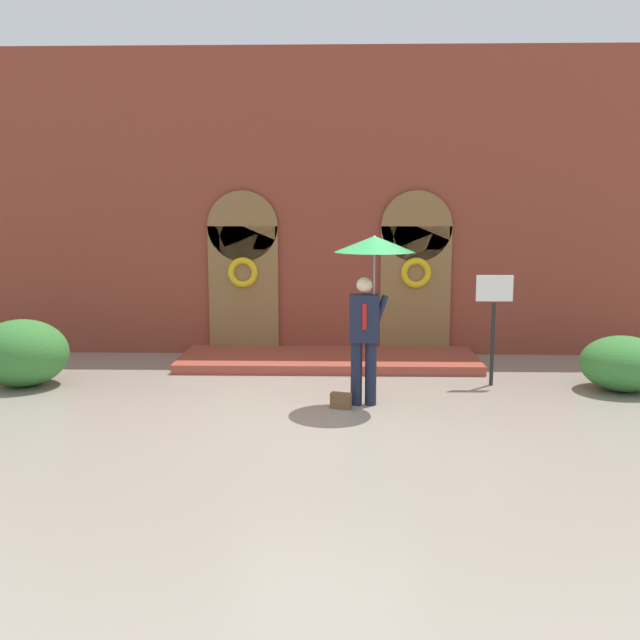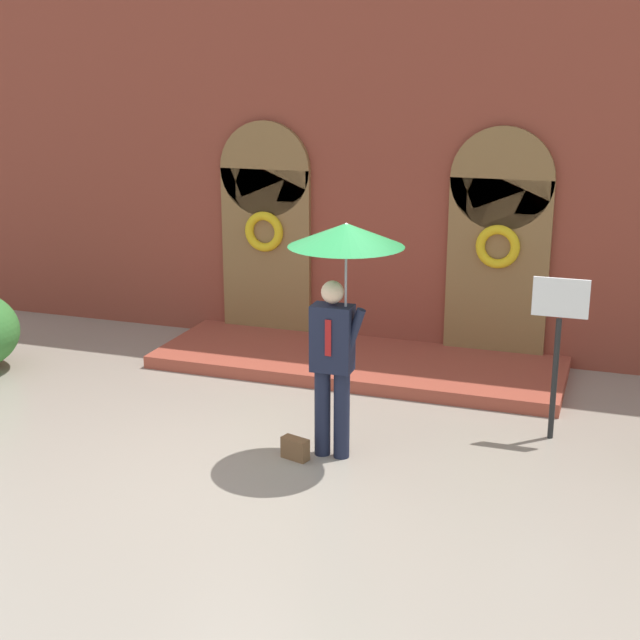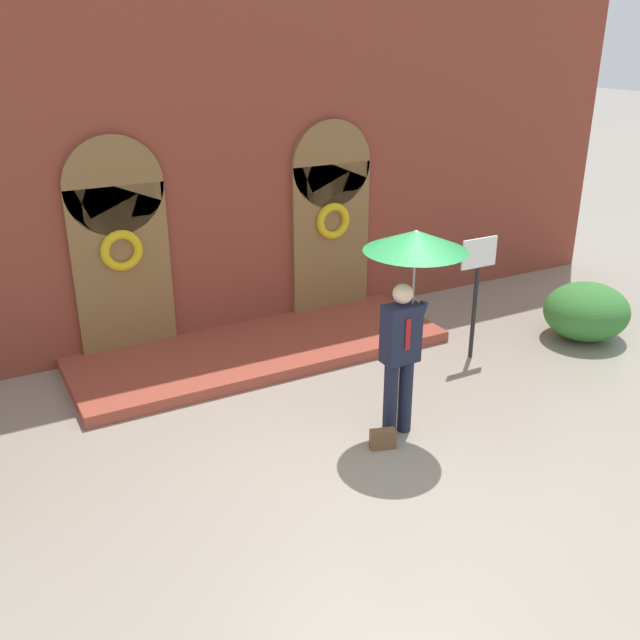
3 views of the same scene
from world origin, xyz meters
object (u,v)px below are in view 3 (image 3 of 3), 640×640
person_with_umbrella (412,272)px  handbag (383,439)px  shrub_right (586,311)px  sign_post (477,278)px

person_with_umbrella → handbag: bearing=-154.3°
person_with_umbrella → handbag: (-0.42, -0.20, -1.80)m
person_with_umbrella → shrub_right: bearing=13.2°
handbag → shrub_right: (4.26, 1.10, 0.31)m
person_with_umbrella → shrub_right: person_with_umbrella is taller
person_with_umbrella → handbag: 1.86m
sign_post → shrub_right: bearing=-8.0°
handbag → sign_post: sign_post is taller
handbag → sign_post: bearing=47.0°
sign_post → handbag: bearing=-149.8°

